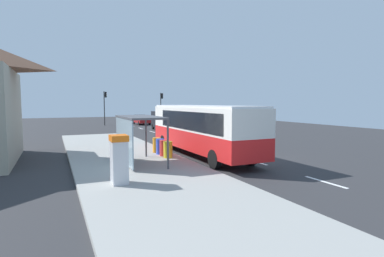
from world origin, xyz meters
name	(u,v)px	position (x,y,z in m)	size (l,w,h in m)	color
ground_plane	(164,136)	(0.00, 14.00, -0.02)	(56.00, 92.00, 0.04)	#2D2D30
sidewalk_platform	(128,160)	(-6.40, 2.00, 0.09)	(6.20, 30.00, 0.18)	#999993
lane_stripe_seg_0	(325,182)	(0.25, -6.00, 0.01)	(0.16, 2.20, 0.01)	silver
lane_stripe_seg_1	(255,162)	(0.25, -1.00, 0.01)	(0.16, 2.20, 0.01)	silver
lane_stripe_seg_2	(213,149)	(0.25, 4.00, 0.01)	(0.16, 2.20, 0.01)	silver
lane_stripe_seg_3	(186,142)	(0.25, 9.00, 0.01)	(0.16, 2.20, 0.01)	silver
lane_stripe_seg_4	(167,136)	(0.25, 14.00, 0.01)	(0.16, 2.20, 0.01)	silver
lane_stripe_seg_5	(152,132)	(0.25, 19.00, 0.01)	(0.16, 2.20, 0.01)	silver
lane_stripe_seg_6	(141,128)	(0.25, 24.00, 0.01)	(0.16, 2.20, 0.01)	silver
lane_stripe_seg_7	(132,126)	(0.25, 29.00, 0.01)	(0.16, 2.20, 0.01)	silver
bus	(201,127)	(-1.71, 2.01, 1.84)	(2.61, 11.03, 3.21)	red
white_van	(164,119)	(2.20, 20.22, 1.34)	(2.24, 5.29, 2.30)	black
sedan_near	(141,119)	(2.30, 31.26, 0.79)	(1.95, 4.45, 1.52)	#A51919
ticket_machine	(119,159)	(-7.92, -3.26, 1.17)	(0.66, 0.76, 1.94)	silver
recycling_bin_yellow	(168,150)	(-4.20, 1.35, 0.66)	(0.52, 0.52, 0.95)	yellow
recycling_bin_red	(164,148)	(-4.20, 2.05, 0.66)	(0.52, 0.52, 0.95)	red
recycling_bin_blue	(160,146)	(-4.20, 2.75, 0.66)	(0.52, 0.52, 0.95)	blue
recycling_bin_orange	(157,145)	(-4.20, 3.45, 0.66)	(0.52, 0.52, 0.95)	orange
traffic_light_near_side	(161,103)	(5.50, 30.97, 3.29)	(0.49, 0.28, 4.95)	#2D2D2D
traffic_light_far_side	(105,103)	(-3.10, 31.77, 3.37)	(0.49, 0.28, 5.08)	#2D2D2D
bus_shelter	(134,128)	(-6.41, 0.36, 2.10)	(1.80, 4.00, 2.50)	#4C4C51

